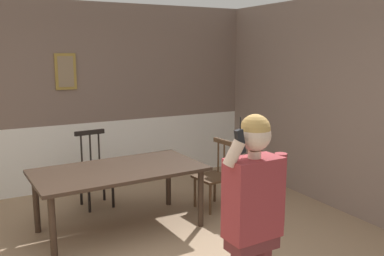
# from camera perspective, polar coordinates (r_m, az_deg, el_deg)

# --- Properties ---
(room_back_partition) EXTENTS (6.07, 0.17, 2.80)m
(room_back_partition) POSITION_cam_1_polar(r_m,az_deg,el_deg) (6.45, -16.98, 3.54)
(room_back_partition) COLOR #756056
(room_back_partition) RESTS_ON ground_plane
(room_right_partition) EXTENTS (0.13, 5.95, 2.80)m
(room_right_partition) POSITION_cam_1_polar(r_m,az_deg,el_deg) (5.42, 23.94, 2.34)
(room_right_partition) COLOR gray
(room_right_partition) RESTS_ON ground_plane
(dining_table) EXTENTS (1.98, 1.13, 0.75)m
(dining_table) POSITION_cam_1_polar(r_m,az_deg,el_deg) (4.91, -10.01, -6.34)
(dining_table) COLOR #38281E
(dining_table) RESTS_ON ground_plane
(chair_near_window) EXTENTS (0.45, 0.45, 1.02)m
(chair_near_window) POSITION_cam_1_polar(r_m,az_deg,el_deg) (5.79, -13.20, -5.90)
(chair_near_window) COLOR black
(chair_near_window) RESTS_ON ground_plane
(chair_by_doorway) EXTENTS (0.47, 0.47, 0.91)m
(chair_by_doorway) POSITION_cam_1_polar(r_m,az_deg,el_deg) (5.58, 3.18, -6.51)
(chair_by_doorway) COLOR #513823
(chair_by_doorway) RESTS_ON ground_plane
(person_figure) EXTENTS (0.55, 0.24, 1.67)m
(person_figure) POSITION_cam_1_polar(r_m,az_deg,el_deg) (2.98, 8.46, -11.80)
(person_figure) COLOR brown
(person_figure) RESTS_ON ground_plane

